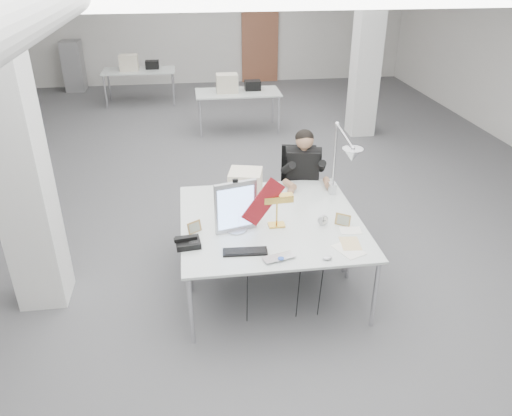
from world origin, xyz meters
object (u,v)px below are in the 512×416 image
at_px(desk_main, 278,244).
at_px(office_chair, 301,192).
at_px(monitor, 236,207).
at_px(beige_monitor, 245,185).
at_px(seated_person, 303,166).
at_px(bankers_lamp, 277,212).
at_px(architect_lamp, 341,166).
at_px(desk_phone, 188,243).
at_px(laptop, 281,260).

relative_size(desk_main, office_chair, 1.70).
xyz_separation_m(monitor, beige_monitor, (0.17, 0.68, -0.10)).
bearing_deg(office_chair, seated_person, -78.17).
height_order(bankers_lamp, architect_lamp, architect_lamp).
xyz_separation_m(seated_person, architect_lamp, (0.23, -0.72, 0.28)).
distance_m(desk_main, beige_monitor, 0.99).
relative_size(desk_main, monitor, 3.50).
height_order(desk_main, office_chair, office_chair).
distance_m(monitor, desk_phone, 0.56).
bearing_deg(beige_monitor, bankers_lamp, -56.55).
relative_size(office_chair, architect_lamp, 1.24).
relative_size(seated_person, laptop, 3.23).
bearing_deg(desk_main, beige_monitor, 101.36).
bearing_deg(desk_phone, seated_person, 38.91).
height_order(laptop, bankers_lamp, bankers_lamp).
relative_size(office_chair, laptop, 3.65).
bearing_deg(monitor, laptop, -74.97).
height_order(seated_person, architect_lamp, architect_lamp).
xyz_separation_m(bankers_lamp, beige_monitor, (-0.23, 0.64, 0.01)).
height_order(seated_person, desk_phone, seated_person).
height_order(desk_main, architect_lamp, architect_lamp).
xyz_separation_m(desk_phone, architect_lamp, (1.61, 0.64, 0.40)).
distance_m(bankers_lamp, architect_lamp, 0.89).
bearing_deg(desk_main, desk_phone, 175.51).
bearing_deg(desk_main, monitor, 142.40).
xyz_separation_m(desk_main, architect_lamp, (0.78, 0.71, 0.44)).
distance_m(seated_person, architect_lamp, 0.81).
bearing_deg(architect_lamp, bankers_lamp, -160.39).
distance_m(monitor, bankers_lamp, 0.42).
distance_m(seated_person, laptop, 1.84).
xyz_separation_m(desk_main, bankers_lamp, (0.04, 0.32, 0.16)).
bearing_deg(office_chair, bankers_lamp, -102.07).
relative_size(seated_person, beige_monitor, 2.75).
bearing_deg(desk_phone, architect_lamp, 16.11).
distance_m(laptop, desk_phone, 0.88).
distance_m(desk_main, desk_phone, 0.84).
height_order(office_chair, architect_lamp, architect_lamp).
bearing_deg(desk_phone, bankers_lamp, 10.40).
xyz_separation_m(office_chair, seated_person, (0.00, -0.05, 0.37)).
height_order(desk_main, bankers_lamp, bankers_lamp).
bearing_deg(architect_lamp, monitor, -167.79).
bearing_deg(office_chair, architect_lamp, -61.91).
xyz_separation_m(seated_person, desk_phone, (-1.39, -1.37, -0.12)).
relative_size(office_chair, bankers_lamp, 3.53).
distance_m(bankers_lamp, beige_monitor, 0.68).
distance_m(office_chair, architect_lamp, 1.04).
bearing_deg(seated_person, beige_monitor, -135.78).
bearing_deg(office_chair, beige_monitor, -133.13).
height_order(desk_main, seated_person, seated_person).
bearing_deg(desk_phone, office_chair, 39.94).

